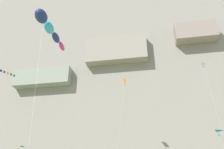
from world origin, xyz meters
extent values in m
cube|color=gray|center=(0.00, 62.03, 35.06)|extent=(180.00, 28.26, 70.11)
cube|color=gray|center=(-19.57, 47.19, 30.91)|extent=(15.03, 3.48, 4.69)
cube|color=gray|center=(0.00, 47.61, 37.43)|extent=(15.88, 4.62, 7.50)
cube|color=gray|center=(20.36, 46.55, 40.23)|extent=(10.15, 3.66, 5.03)
pyramid|color=teal|center=(16.25, 32.23, 11.05)|extent=(1.35, 1.13, 0.21)
cube|color=teal|center=(16.39, 31.88, 10.96)|extent=(0.16, 0.32, 0.36)
pyramid|color=white|center=(17.80, 37.93, 25.33)|extent=(1.34, 1.28, 0.25)
cube|color=blue|center=(18.03, 37.66, 25.27)|extent=(0.24, 0.28, 0.36)
cylinder|color=silver|center=(18.10, 35.87, 12.70)|extent=(0.14, 3.59, 25.15)
pyramid|color=green|center=(-14.14, 33.07, 10.19)|extent=(0.80, 1.09, 0.18)
cylinder|color=black|center=(-20.27, 32.90, 25.21)|extent=(2.60, 4.01, 0.02)
cube|color=green|center=(-19.17, 34.61, 24.97)|extent=(0.26, 0.37, 0.45)
cube|color=teal|center=(-19.54, 34.04, 24.97)|extent=(0.25, 0.36, 0.45)
cube|color=yellow|center=(-19.90, 33.47, 24.97)|extent=(0.25, 0.36, 0.45)
cube|color=purple|center=(-20.27, 32.90, 24.97)|extent=(0.25, 0.36, 0.45)
cube|color=navy|center=(-20.64, 32.32, 24.97)|extent=(0.24, 0.36, 0.45)
ellipsoid|color=navy|center=(-0.47, 9.97, 15.18)|extent=(0.93, 1.37, 1.02)
ellipsoid|color=#38B2D1|center=(-0.51, 11.48, 15.35)|extent=(0.77, 1.34, 0.86)
ellipsoid|color=navy|center=(-0.56, 12.99, 15.52)|extent=(0.60, 1.32, 0.70)
ellipsoid|color=#CC3399|center=(-0.60, 14.50, 15.69)|extent=(0.44, 1.30, 0.54)
cylinder|color=silver|center=(0.31, 9.83, 7.56)|extent=(1.59, 1.19, 14.89)
cube|color=orange|center=(2.92, 37.14, 23.06)|extent=(0.66, 1.44, 1.49)
cylinder|color=black|center=(2.92, 37.14, 23.06)|extent=(0.39, 0.37, 1.19)
cube|color=green|center=(2.93, 37.14, 22.48)|extent=(0.14, 0.15, 0.09)
cube|color=blue|center=(2.93, 37.14, 22.16)|extent=(0.16, 0.12, 0.09)
cube|color=blue|center=(2.92, 37.14, 21.84)|extent=(0.16, 0.13, 0.09)
cylinder|color=silver|center=(1.62, 36.04, 11.49)|extent=(2.61, 2.21, 22.75)
camera|label=1|loc=(6.86, -1.74, 3.17)|focal=36.33mm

